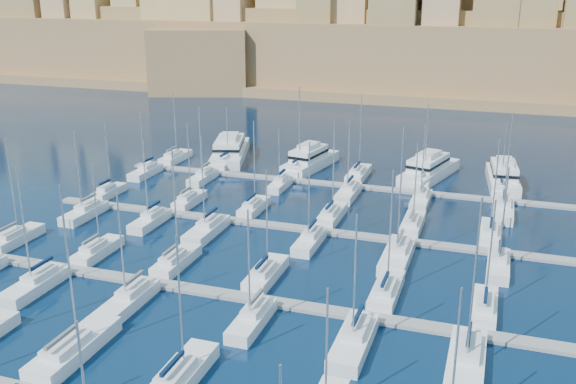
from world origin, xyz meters
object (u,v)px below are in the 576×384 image
(motor_yacht_c, at_px, (429,169))
(motor_yacht_d, at_px, (503,176))
(sailboat_2, at_px, (74,348))
(motor_yacht_a, at_px, (230,150))
(motor_yacht_b, at_px, (310,159))

(motor_yacht_c, bearing_deg, motor_yacht_d, -3.09)
(sailboat_2, bearing_deg, motor_yacht_a, 101.80)
(sailboat_2, height_order, motor_yacht_c, sailboat_2)
(sailboat_2, distance_m, motor_yacht_a, 72.20)
(sailboat_2, distance_m, motor_yacht_d, 78.20)
(motor_yacht_c, bearing_deg, motor_yacht_b, -178.15)
(motor_yacht_d, bearing_deg, motor_yacht_a, 177.86)
(motor_yacht_b, distance_m, motor_yacht_c, 22.12)
(motor_yacht_a, xyz_separation_m, motor_yacht_b, (17.27, -1.98, -0.00))
(sailboat_2, relative_size, motor_yacht_a, 0.82)
(motor_yacht_b, bearing_deg, motor_yacht_d, 0.05)
(motor_yacht_a, distance_m, motor_yacht_b, 17.39)
(motor_yacht_a, distance_m, motor_yacht_c, 39.40)
(motor_yacht_a, height_order, motor_yacht_d, same)
(motor_yacht_c, xyz_separation_m, motor_yacht_d, (12.69, -0.68, -0.00))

